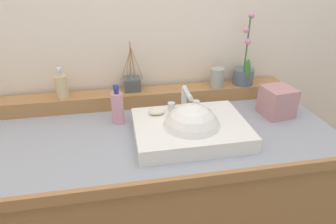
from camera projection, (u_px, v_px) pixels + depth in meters
The scene contains 11 objects.
wall_back at pixel (140, 23), 1.47m from camera, with size 3.32×0.20×2.51m, color silver.
vanity_cabinet at pixel (156, 206), 1.46m from camera, with size 1.52×0.67×0.89m.
back_ledge at pixel (147, 97), 1.47m from camera, with size 1.44×0.11×0.07m, color #A47242.
sink_basin at pixel (191, 131), 1.19m from camera, with size 0.45×0.34×0.27m.
soap_bar at pixel (157, 112), 1.24m from camera, with size 0.07×0.04×0.02m, color beige.
potted_plant at pixel (244, 72), 1.50m from camera, with size 0.11×0.12×0.35m.
soap_dispenser at pixel (62, 86), 1.34m from camera, with size 0.05×0.05×0.15m.
tumbler_cup at pixel (217, 78), 1.47m from camera, with size 0.07×0.07×0.10m, color #9B9D93.
reed_diffuser at pixel (132, 83), 1.44m from camera, with size 0.11×0.09×0.24m.
lotion_bottle at pixel (118, 107), 1.28m from camera, with size 0.05×0.06×0.18m.
tissue_box at pixel (277, 101), 1.34m from camera, with size 0.13×0.13×0.13m, color tan.
Camera 1 is at (-0.14, -1.07, 1.53)m, focal length 31.29 mm.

